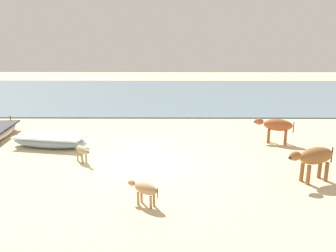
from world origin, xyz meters
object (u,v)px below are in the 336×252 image
object	(u,v)px
calf_near_dun	(82,151)
fishing_boat_2	(50,141)
calf_far_tan	(145,189)
cow_second_adult_rust	(276,126)
cow_adult_brown	(314,157)

from	to	relation	value
calf_near_dun	fishing_boat_2	bearing A→B (deg)	-174.72
fishing_boat_2	calf_near_dun	bearing A→B (deg)	146.80
calf_near_dun	calf_far_tan	size ratio (longest dim) A/B	0.89
calf_far_tan	cow_second_adult_rust	xyz separation A→B (m)	(5.14, 5.46, 0.31)
calf_near_dun	calf_far_tan	bearing A→B (deg)	-3.15
cow_adult_brown	calf_near_dun	distance (m)	7.65
cow_adult_brown	calf_far_tan	bearing A→B (deg)	-3.73
fishing_boat_2	cow_adult_brown	world-z (taller)	cow_adult_brown
fishing_boat_2	calf_near_dun	distance (m)	2.46
fishing_boat_2	calf_far_tan	size ratio (longest dim) A/B	3.76
cow_adult_brown	calf_far_tan	world-z (taller)	cow_adult_brown
cow_second_adult_rust	calf_far_tan	bearing A→B (deg)	66.07
cow_second_adult_rust	cow_adult_brown	bearing A→B (deg)	107.14
cow_adult_brown	calf_far_tan	size ratio (longest dim) A/B	1.83
cow_adult_brown	cow_second_adult_rust	bearing A→B (deg)	-112.88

